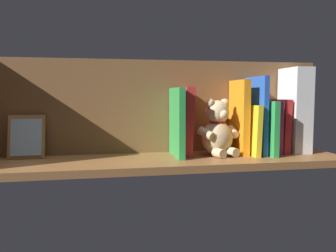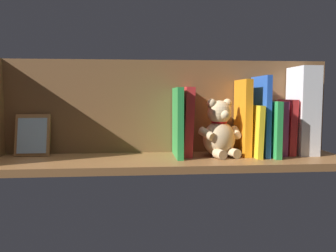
# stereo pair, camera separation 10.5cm
# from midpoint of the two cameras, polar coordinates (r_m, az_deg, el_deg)

# --- Properties ---
(ground_plane) EXTENTS (1.11, 0.27, 0.02)m
(ground_plane) POSITION_cam_midpoint_polar(r_m,az_deg,el_deg) (1.07, -2.84, -5.87)
(ground_plane) COLOR brown
(shelf_back_panel) EXTENTS (1.11, 0.02, 0.31)m
(shelf_back_panel) POSITION_cam_midpoint_polar(r_m,az_deg,el_deg) (1.16, -3.65, 3.23)
(shelf_back_panel) COLOR brown
(shelf_back_panel) RESTS_ON ground_plane
(dictionary_thick_white) EXTENTS (0.06, 0.12, 0.28)m
(dictionary_thick_white) POSITION_cam_midpoint_polar(r_m,az_deg,el_deg) (1.23, 17.98, 2.52)
(dictionary_thick_white) COLOR white
(dictionary_thick_white) RESTS_ON ground_plane
(book_0) EXTENTS (0.03, 0.12, 0.18)m
(book_0) POSITION_cam_midpoint_polar(r_m,az_deg,el_deg) (1.21, 15.65, 0.02)
(book_0) COLOR red
(book_0) RESTS_ON ground_plane
(book_1) EXTENTS (0.03, 0.12, 0.17)m
(book_1) POSITION_cam_midpoint_polar(r_m,az_deg,el_deg) (1.19, 14.19, -0.15)
(book_1) COLOR #B23F72
(book_1) RESTS_ON ground_plane
(book_2) EXTENTS (0.02, 0.17, 0.17)m
(book_2) POSITION_cam_midpoint_polar(r_m,az_deg,el_deg) (1.16, 13.20, -0.25)
(book_2) COLOR green
(book_2) RESTS_ON ground_plane
(book_3) EXTENTS (0.02, 0.15, 0.25)m
(book_3) POSITION_cam_midpoint_polar(r_m,az_deg,el_deg) (1.15, 11.85, 1.72)
(book_3) COLOR blue
(book_3) RESTS_ON ground_plane
(book_4) EXTENTS (0.02, 0.16, 0.16)m
(book_4) POSITION_cam_midpoint_polar(r_m,az_deg,el_deg) (1.14, 10.73, -0.59)
(book_4) COLOR yellow
(book_4) RESTS_ON ground_plane
(book_5) EXTENTS (0.02, 0.13, 0.24)m
(book_5) POSITION_cam_midpoint_polar(r_m,az_deg,el_deg) (1.14, 9.13, 1.47)
(book_5) COLOR orange
(book_5) RESTS_ON ground_plane
(teddy_bear) EXTENTS (0.14, 0.14, 0.18)m
(teddy_bear) POSITION_cam_midpoint_polar(r_m,az_deg,el_deg) (1.10, 5.54, -0.75)
(teddy_bear) COLOR #D1B284
(teddy_bear) RESTS_ON ground_plane
(book_6) EXTENTS (0.04, 0.12, 0.22)m
(book_6) POSITION_cam_midpoint_polar(r_m,az_deg,el_deg) (1.10, 0.17, 0.77)
(book_6) COLOR red
(book_6) RESTS_ON ground_plane
(book_7) EXTENTS (0.02, 0.16, 0.22)m
(book_7) POSITION_cam_midpoint_polar(r_m,az_deg,el_deg) (1.08, -1.32, 0.63)
(book_7) COLOR green
(book_7) RESTS_ON ground_plane
(picture_frame_leaning) EXTENTS (0.11, 0.05, 0.13)m
(picture_frame_leaning) POSITION_cam_midpoint_polar(r_m,az_deg,el_deg) (1.15, -24.84, -1.68)
(picture_frame_leaning) COLOR #9E6B3D
(picture_frame_leaning) RESTS_ON ground_plane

